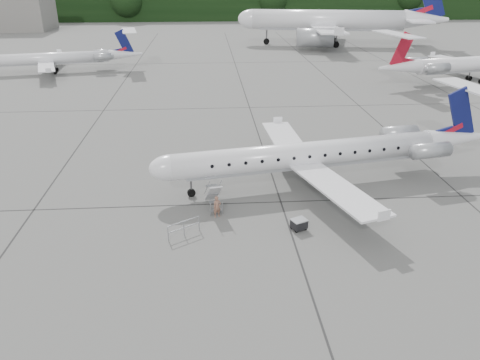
{
  "coord_description": "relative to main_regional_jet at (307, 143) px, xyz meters",
  "views": [
    {
      "loc": [
        -8.39,
        -25.91,
        15.17
      ],
      "look_at": [
        -6.37,
        2.41,
        2.3
      ],
      "focal_mm": 35.0,
      "sensor_mm": 36.0,
      "label": 1
    }
  ],
  "objects": [
    {
      "name": "main_regional_jet",
      "position": [
        0.0,
        0.0,
        0.0
      ],
      "size": [
        29.23,
        23.33,
        6.73
      ],
      "primitive_type": null,
      "rotation": [
        0.0,
        0.0,
        0.18
      ],
      "color": "white",
      "rests_on": "ground"
    },
    {
      "name": "airstair",
      "position": [
        -7.12,
        -3.49,
        -2.31
      ],
      "size": [
        1.25,
        2.43,
        2.11
      ],
      "primitive_type": null,
      "rotation": [
        0.0,
        0.0,
        0.18
      ],
      "color": "white",
      "rests_on": "ground"
    },
    {
      "name": "bg_regional_left",
      "position": [
        -32.14,
        44.49,
        -0.23
      ],
      "size": [
        26.69,
        21.34,
        6.28
      ],
      "primitive_type": null,
      "rotation": [
        0.0,
        0.0,
        0.19
      ],
      "color": "white",
      "rests_on": "ground"
    },
    {
      "name": "baggage_cart",
      "position": [
        -1.76,
        -6.84,
        -2.97
      ],
      "size": [
        1.13,
        1.04,
        0.78
      ],
      "primitive_type": null,
      "rotation": [
        0.0,
        0.0,
        0.44
      ],
      "color": "black",
      "rests_on": "ground"
    },
    {
      "name": "treeline",
      "position": [
        1.06,
        123.58,
        0.63
      ],
      "size": [
        260.0,
        4.0,
        8.0
      ],
      "primitive_type": "cube",
      "color": "black",
      "rests_on": "ground"
    },
    {
      "name": "passenger",
      "position": [
        -6.89,
        -4.78,
        -2.62
      ],
      "size": [
        0.64,
        0.54,
        1.49
      ],
      "primitive_type": "imported",
      "rotation": [
        0.0,
        0.0,
        0.39
      ],
      "color": "#8A5D4B",
      "rests_on": "ground"
    },
    {
      "name": "ground",
      "position": [
        1.06,
        -6.42,
        -3.37
      ],
      "size": [
        320.0,
        320.0,
        0.0
      ],
      "primitive_type": "plane",
      "color": "slate",
      "rests_on": "ground"
    },
    {
      "name": "bg_narrowbody",
      "position": [
        18.48,
        70.13,
        3.9
      ],
      "size": [
        45.08,
        36.0,
        14.52
      ],
      "primitive_type": null,
      "rotation": [
        0.0,
        0.0,
        -0.18
      ],
      "color": "white",
      "rests_on": "ground"
    },
    {
      "name": "safety_railing",
      "position": [
        -9.01,
        -7.05,
        -2.87
      ],
      "size": [
        1.9,
        1.24,
        1.0
      ],
      "primitive_type": null,
      "rotation": [
        0.0,
        0.0,
        0.56
      ],
      "color": "gray",
      "rests_on": "ground"
    }
  ]
}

